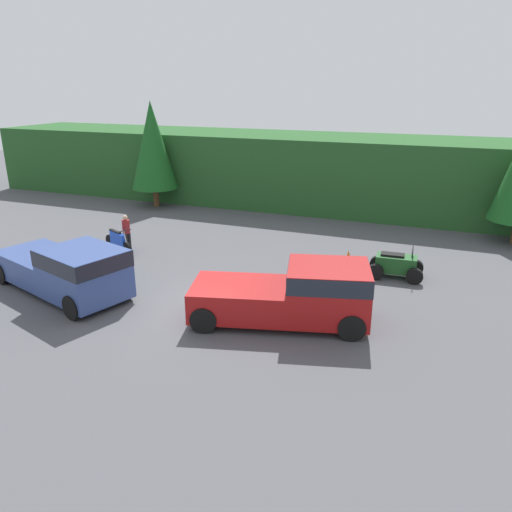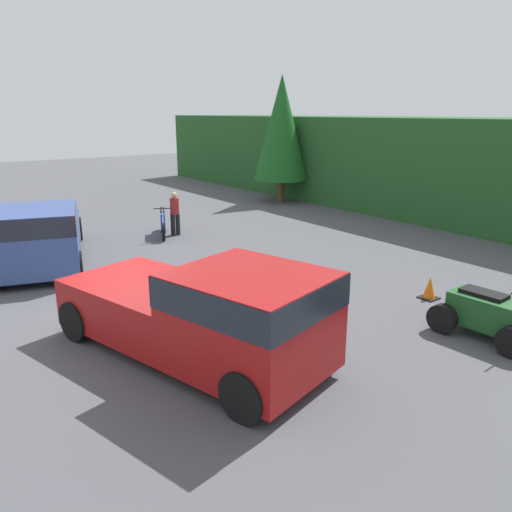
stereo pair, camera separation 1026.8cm
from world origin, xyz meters
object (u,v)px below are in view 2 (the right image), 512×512
at_px(pickup_truck_red, 209,311).
at_px(dirt_bike, 163,223).
at_px(rider_person, 175,212).
at_px(quad_atv, 489,315).
at_px(traffic_cone, 430,289).
at_px(pickup_truck_second, 40,233).

distance_m(pickup_truck_red, dirt_bike, 10.05).
bearing_deg(dirt_bike, rider_person, 90.40).
xyz_separation_m(quad_atv, traffic_cone, (-2.02, 0.95, -0.23)).
bearing_deg(quad_atv, rider_person, -178.38).
height_order(pickup_truck_second, dirt_bike, pickup_truck_second).
relative_size(quad_atv, traffic_cone, 3.83).
xyz_separation_m(pickup_truck_second, rider_person, (-1.10, 4.98, -0.13)).
height_order(dirt_bike, rider_person, rider_person).
bearing_deg(pickup_truck_second, traffic_cone, 56.81).
bearing_deg(pickup_truck_second, dirt_bike, 123.38).
distance_m(pickup_truck_second, traffic_cone, 10.96).
bearing_deg(traffic_cone, dirt_bike, -166.60).
height_order(pickup_truck_red, traffic_cone, pickup_truck_red).
height_order(pickup_truck_red, dirt_bike, pickup_truck_red).
distance_m(quad_atv, rider_person, 11.64).
bearing_deg(pickup_truck_second, rider_person, 120.07).
relative_size(rider_person, traffic_cone, 2.91).
bearing_deg(rider_person, pickup_truck_red, 9.57).
bearing_deg(pickup_truck_second, quad_atv, 47.22).
bearing_deg(pickup_truck_second, pickup_truck_red, 24.01).
bearing_deg(dirt_bike, pickup_truck_second, -48.72).
xyz_separation_m(pickup_truck_red, pickup_truck_second, (-8.04, -0.90, 0.00)).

